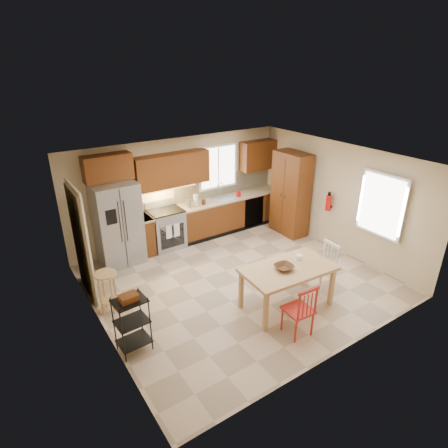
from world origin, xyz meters
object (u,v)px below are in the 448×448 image
Objects in this scene: range_stove at (166,229)px; table_bowl at (284,270)px; chair_red at (298,309)px; pantry at (290,194)px; refrigerator at (118,224)px; utility_cart at (132,324)px; fire_extinguisher at (328,203)px; soap_bottle at (239,193)px; table_jar at (299,258)px; bar_stool at (108,292)px; chair_white at (322,267)px; dining_table at (287,287)px.

range_stove reaches higher than table_bowl.
pantry is at bearing 53.25° from chair_red.
refrigerator is 1.89× the size of utility_cart.
fire_extinguisher reaches higher than table_bowl.
fire_extinguisher is 2.84m from table_bowl.
soap_bottle is 1.33× the size of table_jar.
refrigerator is 2.35× the size of bar_stool.
chair_red is 1.48m from chair_white.
table_bowl is (1.82, -3.27, -0.11)m from refrigerator.
chair_red is 1.23× the size of bar_stool.
chair_white is at bearing -4.94° from table_jar.
dining_table is 1.70× the size of chair_white.
fire_extinguisher is 3.43m from chair_red.
fire_extinguisher is at bearing -3.82° from bar_stool.
range_stove is at bearing 147.38° from fire_extinguisher.
soap_bottle is 3.28m from table_jar.
range_stove reaches higher than dining_table.
soap_bottle is 0.09× the size of pantry.
pantry is at bearing -12.62° from refrigerator.
fire_extinguisher is (0.20, -1.05, 0.05)m from pantry.
utility_cart is (-1.95, -2.87, 0.02)m from range_stove.
soap_bottle is at bearing 72.55° from dining_table.
table_jar is at bearing 88.82° from chair_white.
range_stove is 4.00m from chair_red.
soap_bottle is at bearing 136.55° from pantry.
range_stove is at bearing 106.79° from dining_table.
pantry is at bearing 50.43° from table_jar.
refrigerator is 1.98× the size of range_stove.
table_jar is 0.19× the size of bar_stool.
bar_stool is (-2.72, 1.65, -0.01)m from dining_table.
fire_extinguisher is (1.15, -1.95, 0.10)m from soap_bottle.
refrigerator reaches higher than table_jar.
chair_white is 1.10m from table_bowl.
pantry is 2.68m from chair_white.
refrigerator reaches higher than dining_table.
fire_extinguisher is 1.10× the size of table_bowl.
table_jar reaches higher than table_bowl.
dining_table is 0.74m from chair_red.
range_stove is at bearing 52.50° from utility_cart.
pantry reaches higher than refrigerator.
pantry reaches higher than chair_white.
table_jar is at bearing -54.31° from refrigerator.
bar_stool is (-2.37, 2.30, -0.09)m from chair_red.
table_bowl is at bearing -167.47° from table_jar.
soap_bottle is 2.27m from fire_extinguisher.
soap_bottle is 0.20× the size of utility_cart.
chair_white is 3.69m from utility_cart.
table_bowl is at bearing -13.30° from utility_cart.
fire_extinguisher is (4.33, -1.98, 0.19)m from refrigerator.
fire_extinguisher reaches higher than range_stove.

